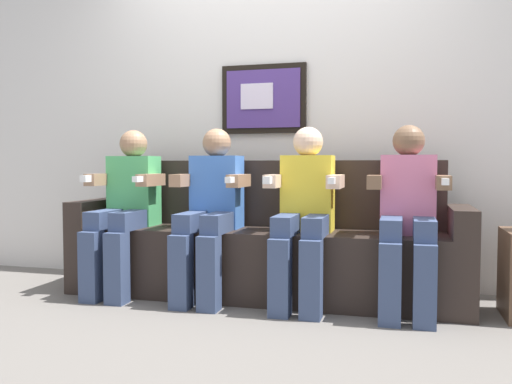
{
  "coord_description": "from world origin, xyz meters",
  "views": [
    {
      "loc": [
        0.89,
        -3.06,
        0.87
      ],
      "look_at": [
        0.0,
        0.15,
        0.7
      ],
      "focal_mm": 37.3,
      "sensor_mm": 36.0,
      "label": 1
    }
  ],
  "objects_px": {
    "person_right_center": "(304,208)",
    "person_left_center": "(211,206)",
    "person_rightmost": "(408,210)",
    "couch": "(263,249)",
    "person_leftmost": "(125,204)"
  },
  "relations": [
    {
      "from": "couch",
      "to": "person_right_center",
      "type": "height_order",
      "value": "person_right_center"
    },
    {
      "from": "person_right_center",
      "to": "person_rightmost",
      "type": "xyz_separation_m",
      "value": [
        0.61,
        0.0,
        -0.0
      ]
    },
    {
      "from": "couch",
      "to": "person_leftmost",
      "type": "height_order",
      "value": "person_leftmost"
    },
    {
      "from": "person_rightmost",
      "to": "person_leftmost",
      "type": "bearing_deg",
      "value": -179.99
    },
    {
      "from": "person_leftmost",
      "to": "person_rightmost",
      "type": "relative_size",
      "value": 1.0
    },
    {
      "from": "couch",
      "to": "person_left_center",
      "type": "height_order",
      "value": "person_left_center"
    },
    {
      "from": "couch",
      "to": "person_rightmost",
      "type": "xyz_separation_m",
      "value": [
        0.92,
        -0.17,
        0.29
      ]
    },
    {
      "from": "couch",
      "to": "person_left_center",
      "type": "bearing_deg",
      "value": -151.11
    },
    {
      "from": "person_right_center",
      "to": "person_left_center",
      "type": "bearing_deg",
      "value": 179.96
    },
    {
      "from": "couch",
      "to": "person_left_center",
      "type": "xyz_separation_m",
      "value": [
        -0.31,
        -0.17,
        0.29
      ]
    },
    {
      "from": "person_leftmost",
      "to": "person_left_center",
      "type": "bearing_deg",
      "value": 0.04
    },
    {
      "from": "person_leftmost",
      "to": "person_left_center",
      "type": "xyz_separation_m",
      "value": [
        0.61,
        0.0,
        -0.0
      ]
    },
    {
      "from": "person_leftmost",
      "to": "person_rightmost",
      "type": "height_order",
      "value": "same"
    },
    {
      "from": "couch",
      "to": "person_leftmost",
      "type": "bearing_deg",
      "value": -169.57
    },
    {
      "from": "person_right_center",
      "to": "person_leftmost",
      "type": "bearing_deg",
      "value": 180.0
    }
  ]
}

